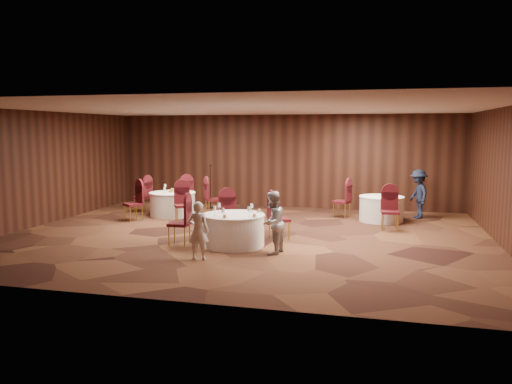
% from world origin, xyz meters
% --- Properties ---
extents(ground, '(12.00, 12.00, 0.00)m').
position_xyz_m(ground, '(0.00, 0.00, 0.00)').
color(ground, black).
rests_on(ground, ground).
extents(room_shell, '(12.00, 12.00, 12.00)m').
position_xyz_m(room_shell, '(0.00, 0.00, 1.96)').
color(room_shell, silver).
rests_on(room_shell, ground).
extents(table_main, '(1.45, 1.45, 0.74)m').
position_xyz_m(table_main, '(0.01, -1.16, 0.38)').
color(table_main, white).
rests_on(table_main, ground).
extents(table_left, '(1.43, 1.43, 0.74)m').
position_xyz_m(table_left, '(-3.03, 2.33, 0.38)').
color(table_left, white).
rests_on(table_left, ground).
extents(table_right, '(1.29, 1.29, 0.74)m').
position_xyz_m(table_right, '(3.31, 2.93, 0.38)').
color(table_right, white).
rests_on(table_right, ground).
extents(chairs_main, '(2.78, 2.06, 1.00)m').
position_xyz_m(chairs_main, '(-0.32, -0.48, 0.50)').
color(chairs_main, '#3B0B17').
rests_on(chairs_main, ground).
extents(chairs_left, '(3.07, 3.03, 1.00)m').
position_xyz_m(chairs_left, '(-3.05, 2.35, 0.50)').
color(chairs_left, '#3B0B17').
rests_on(chairs_left, ground).
extents(chairs_right, '(2.02, 2.28, 1.00)m').
position_xyz_m(chairs_right, '(2.83, 2.47, 0.50)').
color(chairs_right, '#3B0B17').
rests_on(chairs_right, ground).
extents(tabletop_main, '(1.10, 1.09, 0.22)m').
position_xyz_m(tabletop_main, '(0.14, -1.26, 0.84)').
color(tabletop_main, silver).
rests_on(tabletop_main, table_main).
extents(tabletop_left, '(0.89, 0.89, 0.22)m').
position_xyz_m(tabletop_left, '(-3.03, 2.34, 0.82)').
color(tabletop_left, silver).
rests_on(tabletop_left, table_left).
extents(tabletop_right, '(0.08, 0.08, 0.22)m').
position_xyz_m(tabletop_right, '(3.47, 2.69, 0.90)').
color(tabletop_right, silver).
rests_on(tabletop_right, table_right).
extents(mic_stand, '(0.24, 0.24, 1.50)m').
position_xyz_m(mic_stand, '(-2.38, 4.07, 0.43)').
color(mic_stand, black).
rests_on(mic_stand, ground).
extents(woman_a, '(0.45, 0.30, 1.22)m').
position_xyz_m(woman_a, '(-0.34, -2.51, 0.61)').
color(woman_a, silver).
rests_on(woman_a, ground).
extents(woman_b, '(0.62, 0.74, 1.37)m').
position_xyz_m(woman_b, '(1.03, -1.67, 0.68)').
color(woman_b, '#AAAAAF').
rests_on(woman_b, ground).
extents(man_c, '(0.83, 1.09, 1.49)m').
position_xyz_m(man_c, '(4.39, 3.73, 0.74)').
color(man_c, black).
rests_on(man_c, ground).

